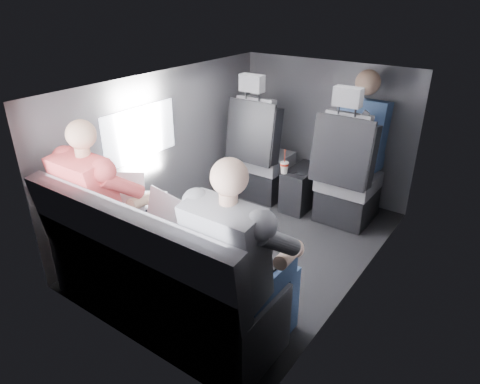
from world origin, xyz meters
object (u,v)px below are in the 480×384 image
Objects in this scene: center_console at (302,188)px; rear_bench at (157,280)px; front_seat_right at (346,181)px; laptop_black at (255,248)px; laptop_silver at (181,222)px; front_seat_left at (261,160)px; soda_cup at (284,167)px; laptop_white at (131,197)px; passenger_rear_left at (107,205)px; passenger_front_right at (361,135)px; passenger_rear_right at (242,260)px.

rear_bench reaches higher than center_console.
front_seat_right is at bearing -5.07° from center_console.
laptop_silver is at bearing -177.31° from laptop_black.
front_seat_left is at bearing 180.00° from front_seat_right.
front_seat_left is 0.39m from soda_cup.
laptop_white is (-0.39, -1.47, 0.18)m from soda_cup.
laptop_white is 1.15× the size of laptop_silver.
laptop_white is 0.40× the size of passenger_rear_left.
rear_bench is 0.65m from laptop_white.
rear_bench is 1.76m from soda_cup.
passenger_front_right reaches higher than passenger_rear_left.
passenger_front_right is at bearing 26.20° from center_console.
center_console is at bearing 63.10° from soda_cup.
front_seat_left is 3.37× the size of laptop_black.
soda_cup is 0.74m from passenger_front_right.
front_seat_right is at bearing 15.51° from soda_cup.
laptop_white is (-0.49, 0.28, 0.33)m from rear_bench.
front_seat_left is 2.64× the size of center_console.
center_console is at bearing 90.00° from rear_bench.
laptop_silver is 0.35× the size of passenger_rear_left.
passenger_front_right is at bearing 63.64° from laptop_white.
rear_bench is (0.45, -1.90, -0.09)m from front_seat_left.
passenger_front_right is (-0.13, 1.92, 0.13)m from laptop_black.
laptop_silver reaches higher than center_console.
soda_cup is at bearing -164.49° from front_seat_right.
laptop_black is (1.02, -1.66, 0.23)m from front_seat_left.
front_seat_left reaches higher than laptop_black.
laptop_silver is (0.03, 0.21, 0.33)m from rear_bench.
laptop_black is 1.11m from passenger_rear_left.
laptop_black is 0.30× the size of passenger_rear_right.
laptop_white is 0.19m from passenger_rear_left.
center_console is at bearing 5.07° from front_seat_left.
soda_cup is at bearing 94.82° from laptop_silver.
rear_bench is at bearing -29.67° from laptop_white.
laptop_silver is (0.13, -1.54, 0.18)m from soda_cup.
passenger_rear_right is at bearing 9.19° from rear_bench.
rear_bench is (-0.00, -1.94, 0.11)m from center_console.
front_seat_left is at bearing 119.80° from passenger_rear_right.
front_seat_right reaches higher than center_console.
soda_cup is 0.26× the size of passenger_front_right.
center_console is at bearing 108.62° from laptop_black.
passenger_rear_left is at bearing 180.00° from passenger_rear_right.
front_seat_left is at bearing 103.31° from rear_bench.
front_seat_left is 0.79× the size of rear_bench.
passenger_rear_right reaches higher than laptop_black.
front_seat_right is (0.90, 0.00, 0.00)m from front_seat_left.
passenger_rear_left is 1.00× the size of passenger_rear_right.
front_seat_left reaches higher than center_console.
passenger_rear_left is (-0.98, -1.81, 0.24)m from front_seat_right.
front_seat_right is 2.91× the size of laptop_silver.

